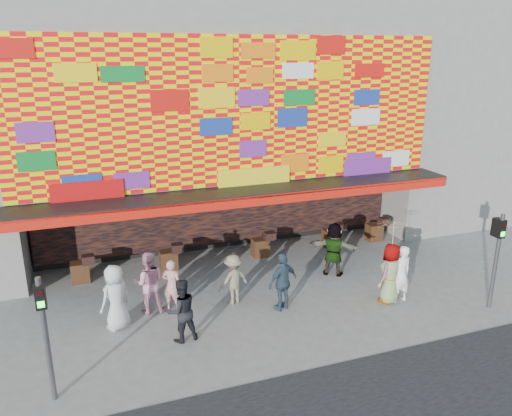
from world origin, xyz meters
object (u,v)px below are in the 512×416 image
at_px(signal_right, 498,251).
at_px(ped_i, 149,283).
at_px(ped_a, 116,297).
at_px(ped_g, 391,273).
at_px(ped_b, 172,285).
at_px(ped_f, 334,249).
at_px(ped_e, 283,282).
at_px(ped_d, 233,279).
at_px(parasol, 394,236).
at_px(signal_left, 45,326).
at_px(ped_h, 401,274).
at_px(ped_c, 181,310).

xyz_separation_m(signal_right, ped_i, (-9.78, 3.25, -0.90)).
xyz_separation_m(ped_a, ped_i, (0.99, 0.62, 0.01)).
bearing_deg(ped_g, signal_right, 126.58).
distance_m(ped_b, ped_f, 5.78).
bearing_deg(ped_f, ped_e, 69.72).
bearing_deg(ped_d, ped_g, 145.35).
xyz_separation_m(ped_i, parasol, (7.10, -1.88, 1.22)).
height_order(signal_left, ped_h, signal_left).
bearing_deg(signal_right, ped_g, 152.90).
distance_m(ped_e, ped_i, 3.98).
bearing_deg(ped_c, ped_a, -46.43).
xyz_separation_m(signal_right, ped_g, (-2.68, 1.37, -0.90)).
bearing_deg(parasol, signal_right, -27.10).
distance_m(ped_b, parasol, 6.81).
bearing_deg(ped_f, ped_b, 42.91).
bearing_deg(ped_c, ped_b, -100.92).
bearing_deg(ped_b, parasol, -164.43).
bearing_deg(ped_i, ped_d, -178.72).
bearing_deg(ped_g, ped_b, -41.61).
bearing_deg(ped_h, ped_g, -14.60).
bearing_deg(ped_i, ped_e, 170.87).
distance_m(ped_h, parasol, 1.30).
bearing_deg(parasol, ped_b, 164.71).
height_order(ped_d, ped_g, ped_g).
bearing_deg(ped_e, ped_c, -8.15).
xyz_separation_m(ped_g, parasol, (0.00, 0.00, 1.22)).
xyz_separation_m(ped_d, ped_h, (4.91, -1.64, 0.13)).
bearing_deg(signal_left, ped_g, 8.03).
bearing_deg(ped_h, parasol, -14.60).
xyz_separation_m(ped_e, ped_h, (3.63, -0.75, 0.01)).
bearing_deg(ped_d, ped_e, 129.46).
xyz_separation_m(signal_left, ped_e, (6.42, 2.05, -0.96)).
height_order(ped_g, parasol, parasol).
relative_size(ped_a, ped_g, 0.99).
bearing_deg(ped_g, ped_f, -99.97).
bearing_deg(signal_left, parasol, 8.03).
distance_m(ped_g, parasol, 1.22).
relative_size(ped_c, ped_g, 0.93).
distance_m(ped_d, ped_i, 2.55).
height_order(ped_e, ped_i, ped_i).
xyz_separation_m(ped_d, parasol, (4.58, -1.56, 1.39)).
bearing_deg(parasol, ped_f, 106.34).
distance_m(ped_d, ped_f, 3.97).
bearing_deg(ped_h, ped_i, -16.89).
relative_size(ped_d, ped_g, 0.83).
height_order(ped_a, ped_d, ped_a).
bearing_deg(ped_f, parasol, 143.27).
relative_size(ped_a, ped_h, 1.03).
relative_size(ped_g, ped_h, 1.04).
height_order(ped_a, ped_g, ped_g).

